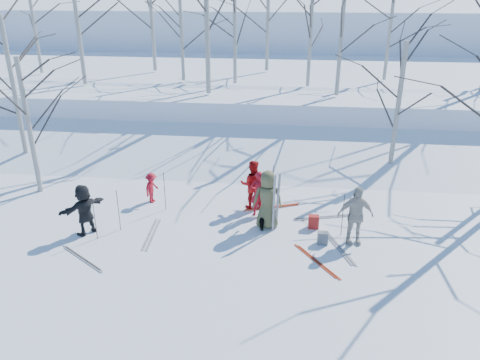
# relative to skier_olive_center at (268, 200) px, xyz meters

# --- Properties ---
(ground) EXTENTS (120.00, 120.00, 0.00)m
(ground) POSITION_rel_skier_olive_center_xyz_m (-0.91, -0.95, -0.93)
(ground) COLOR white
(ground) RESTS_ON ground
(snow_ramp) EXTENTS (70.00, 9.49, 4.12)m
(snow_ramp) POSITION_rel_skier_olive_center_xyz_m (-0.91, 6.05, -0.78)
(snow_ramp) COLOR white
(snow_ramp) RESTS_ON ground
(snow_plateau) EXTENTS (70.00, 18.00, 2.20)m
(snow_plateau) POSITION_rel_skier_olive_center_xyz_m (-0.91, 16.05, 0.07)
(snow_plateau) COLOR white
(snow_plateau) RESTS_ON ground
(far_hill) EXTENTS (90.00, 30.00, 6.00)m
(far_hill) POSITION_rel_skier_olive_center_xyz_m (-0.91, 37.05, 1.07)
(far_hill) COLOR white
(far_hill) RESTS_ON ground
(skier_olive_center) EXTENTS (0.96, 0.67, 1.85)m
(skier_olive_center) POSITION_rel_skier_olive_center_xyz_m (0.00, 0.00, 0.00)
(skier_olive_center) COLOR #4C4D2E
(skier_olive_center) RESTS_ON ground
(skier_red_north) EXTENTS (0.64, 0.51, 1.53)m
(skier_red_north) POSITION_rel_skier_olive_center_xyz_m (-0.33, 0.76, -0.16)
(skier_red_north) COLOR #A90F1D
(skier_red_north) RESTS_ON ground
(skier_redor_behind) EXTENTS (0.86, 0.69, 1.67)m
(skier_redor_behind) POSITION_rel_skier_olive_center_xyz_m (-0.58, 1.31, -0.09)
(skier_redor_behind) COLOR #B00D0E
(skier_redor_behind) RESTS_ON ground
(skier_red_seated) EXTENTS (0.56, 0.77, 1.07)m
(skier_red_seated) POSITION_rel_skier_olive_center_xyz_m (-4.04, 1.32, -0.39)
(skier_red_seated) COLOR #A90F1D
(skier_red_seated) RESTS_ON ground
(skier_cream_east) EXTENTS (1.10, 0.58, 1.79)m
(skier_cream_east) POSITION_rel_skier_olive_center_xyz_m (2.55, -0.70, -0.03)
(skier_cream_east) COLOR beige
(skier_cream_east) RESTS_ON ground
(skier_grey_west) EXTENTS (1.26, 1.46, 1.59)m
(skier_grey_west) POSITION_rel_skier_olive_center_xyz_m (-5.41, -1.01, -0.13)
(skier_grey_west) COLOR black
(skier_grey_west) RESTS_ON ground
(dog) EXTENTS (0.34, 0.65, 0.53)m
(dog) POSITION_rel_skier_olive_center_xyz_m (-0.10, -0.11, -0.66)
(dog) COLOR black
(dog) RESTS_ON ground
(upright_ski_left) EXTENTS (0.10, 0.17, 1.90)m
(upright_ski_left) POSITION_rel_skier_olive_center_xyz_m (0.20, -0.30, 0.02)
(upright_ski_left) COLOR silver
(upright_ski_left) RESTS_ON ground
(upright_ski_right) EXTENTS (0.15, 0.23, 1.89)m
(upright_ski_right) POSITION_rel_skier_olive_center_xyz_m (0.31, -0.18, 0.02)
(upright_ski_right) COLOR silver
(upright_ski_right) RESTS_ON ground
(ski_pair_a) EXTENTS (1.44, 2.03, 0.02)m
(ski_pair_a) POSITION_rel_skier_olive_center_xyz_m (2.14, -1.07, -0.92)
(ski_pair_a) COLOR silver
(ski_pair_a) RESTS_ON ground
(ski_pair_b) EXTENTS (1.97, 2.09, 0.02)m
(ski_pair_b) POSITION_rel_skier_olive_center_xyz_m (1.46, -1.83, -0.92)
(ski_pair_b) COLOR #B6341A
(ski_pair_b) RESTS_ON ground
(ski_pair_c) EXTENTS (0.42, 1.92, 0.02)m
(ski_pair_c) POSITION_rel_skier_olive_center_xyz_m (-3.44, -0.89, -0.92)
(ski_pair_c) COLOR silver
(ski_pair_c) RESTS_ON ground
(ski_pair_d) EXTENTS (2.00, 2.09, 0.02)m
(ski_pair_d) POSITION_rel_skier_olive_center_xyz_m (-4.98, -2.40, -0.92)
(ski_pair_d) COLOR silver
(ski_pair_d) RESTS_ON ground
(ski_pair_e) EXTENTS (1.39, 2.03, 0.02)m
(ski_pair_e) POSITION_rel_skier_olive_center_xyz_m (0.10, 1.36, -0.92)
(ski_pair_e) COLOR #B6341A
(ski_pair_e) RESTS_ON ground
(ski_pair_f) EXTENTS (1.20, 2.00, 0.02)m
(ski_pair_f) POSITION_rel_skier_olive_center_xyz_m (1.76, 0.77, -0.92)
(ski_pair_f) COLOR silver
(ski_pair_f) RESTS_ON ground
(ski_pole_a) EXTENTS (0.02, 0.02, 1.34)m
(ski_pole_a) POSITION_rel_skier_olive_center_xyz_m (-4.99, -1.29, -0.26)
(ski_pole_a) COLOR black
(ski_pole_a) RESTS_ON ground
(ski_pole_b) EXTENTS (0.02, 0.02, 1.34)m
(ski_pole_b) POSITION_rel_skier_olive_center_xyz_m (2.25, -0.28, -0.26)
(ski_pole_b) COLOR black
(ski_pole_b) RESTS_ON ground
(ski_pole_c) EXTENTS (0.02, 0.02, 1.34)m
(ski_pole_c) POSITION_rel_skier_olive_center_xyz_m (2.37, -0.78, -0.26)
(ski_pole_c) COLOR black
(ski_pole_c) RESTS_ON ground
(ski_pole_d) EXTENTS (0.02, 0.02, 1.34)m
(ski_pole_d) POSITION_rel_skier_olive_center_xyz_m (-4.48, -0.70, -0.26)
(ski_pole_d) COLOR black
(ski_pole_d) RESTS_ON ground
(ski_pole_e) EXTENTS (0.02, 0.02, 1.34)m
(ski_pole_e) POSITION_rel_skier_olive_center_xyz_m (-5.31, -0.87, -0.26)
(ski_pole_e) COLOR black
(ski_pole_e) RESTS_ON ground
(ski_pole_f) EXTENTS (0.02, 0.02, 1.34)m
(ski_pole_f) POSITION_rel_skier_olive_center_xyz_m (-3.44, 0.79, -0.26)
(ski_pole_f) COLOR black
(ski_pole_f) RESTS_ON ground
(ski_pole_g) EXTENTS (0.02, 0.02, 1.34)m
(ski_pole_g) POSITION_rel_skier_olive_center_xyz_m (0.10, 1.84, -0.26)
(ski_pole_g) COLOR black
(ski_pole_g) RESTS_ON ground
(backpack_red) EXTENTS (0.32, 0.22, 0.42)m
(backpack_red) POSITION_rel_skier_olive_center_xyz_m (1.44, 0.07, -0.72)
(backpack_red) COLOR maroon
(backpack_red) RESTS_ON ground
(backpack_grey) EXTENTS (0.30, 0.20, 0.38)m
(backpack_grey) POSITION_rel_skier_olive_center_xyz_m (1.67, -0.87, -0.74)
(backpack_grey) COLOR slate
(backpack_grey) RESTS_ON ground
(backpack_dark) EXTENTS (0.34, 0.24, 0.40)m
(backpack_dark) POSITION_rel_skier_olive_center_xyz_m (-0.19, 1.50, -0.73)
(backpack_dark) COLOR black
(backpack_dark) RESTS_ON ground
(birch_plateau_a) EXTENTS (4.38, 4.38, 5.40)m
(birch_plateau_a) POSITION_rel_skier_olive_center_xyz_m (2.66, 8.87, 3.98)
(birch_plateau_a) COLOR silver
(birch_plateau_a) RESTS_ON snow_plateau
(birch_plateau_b) EXTENTS (3.88, 3.88, 4.68)m
(birch_plateau_b) POSITION_rel_skier_olive_center_xyz_m (5.46, 12.80, 3.62)
(birch_plateau_b) COLOR silver
(birch_plateau_b) RESTS_ON snow_plateau
(birch_plateau_c) EXTENTS (5.21, 5.21, 6.58)m
(birch_plateau_c) POSITION_rel_skier_olive_center_xyz_m (-7.40, 14.15, 4.56)
(birch_plateau_c) COLOR silver
(birch_plateau_c) RESTS_ON snow_plateau
(birch_plateau_d) EXTENTS (3.71, 3.71, 4.44)m
(birch_plateau_d) POSITION_rel_skier_olive_center_xyz_m (-5.12, 11.50, 3.49)
(birch_plateau_d) COLOR silver
(birch_plateau_d) RESTS_ON snow_plateau
(birch_plateau_f) EXTENTS (5.31, 5.31, 6.73)m
(birch_plateau_f) POSITION_rel_skier_olive_center_xyz_m (-9.91, 10.02, 4.64)
(birch_plateau_f) COLOR silver
(birch_plateau_f) RESTS_ON snow_plateau
(birch_plateau_g) EXTENTS (3.90, 3.90, 4.72)m
(birch_plateau_g) POSITION_rel_skier_olive_center_xyz_m (-2.31, 10.99, 3.63)
(birch_plateau_g) COLOR silver
(birch_plateau_g) RESTS_ON snow_plateau
(birch_plateau_h) EXTENTS (4.31, 4.31, 5.30)m
(birch_plateau_h) POSITION_rel_skier_olive_center_xyz_m (-13.66, 12.72, 3.92)
(birch_plateau_h) COLOR silver
(birch_plateau_h) RESTS_ON snow_plateau
(birch_plateau_i) EXTENTS (4.11, 4.11, 5.02)m
(birch_plateau_i) POSITION_rel_skier_olive_center_xyz_m (1.38, 10.72, 3.78)
(birch_plateau_i) COLOR silver
(birch_plateau_i) RESTS_ON snow_plateau
(birch_plateau_k) EXTENTS (4.79, 4.79, 5.99)m
(birch_plateau_k) POSITION_rel_skier_olive_center_xyz_m (-0.91, 14.89, 4.27)
(birch_plateau_k) COLOR silver
(birch_plateau_k) RESTS_ON snow_plateau
(birch_plateau_l) EXTENTS (5.93, 5.93, 7.61)m
(birch_plateau_l) POSITION_rel_skier_olive_center_xyz_m (-3.28, 8.62, 5.08)
(birch_plateau_l) COLOR silver
(birch_plateau_l) RESTS_ON snow_plateau
(birch_edge_a) EXTENTS (3.97, 3.97, 4.81)m
(birch_edge_a) POSITION_rel_skier_olive_center_xyz_m (-8.36, 1.76, 1.48)
(birch_edge_a) COLOR silver
(birch_edge_a) RESTS_ON ground
(birch_edge_d) EXTENTS (4.73, 4.73, 5.90)m
(birch_edge_d) POSITION_rel_skier_olive_center_xyz_m (-10.40, 4.54, 2.02)
(birch_edge_d) COLOR silver
(birch_edge_d) RESTS_ON ground
(birch_edge_e) EXTENTS (4.18, 4.18, 5.12)m
(birch_edge_e) POSITION_rel_skier_olive_center_xyz_m (4.57, 4.79, 1.63)
(birch_edge_e) COLOR silver
(birch_edge_e) RESTS_ON ground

